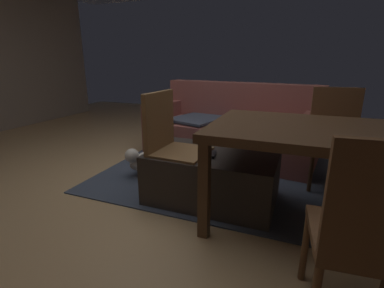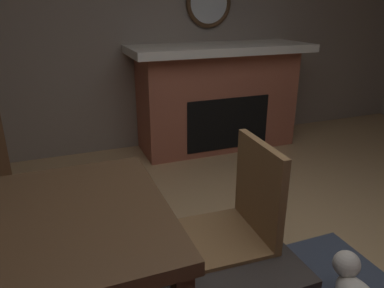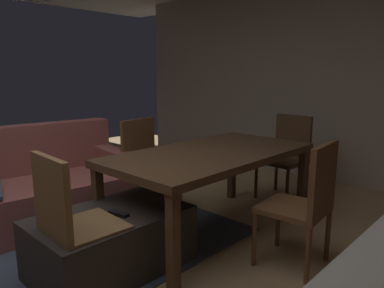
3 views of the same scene
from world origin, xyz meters
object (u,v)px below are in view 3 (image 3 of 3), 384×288
at_px(dining_table, 211,159).
at_px(potted_plant, 215,155).
at_px(couch, 16,194).
at_px(dining_chair_west, 71,218).
at_px(dining_chair_north, 146,159).
at_px(dining_chair_south, 306,199).
at_px(tv_remote, 119,214).
at_px(ottoman_coffee_table, 112,242).
at_px(dining_chair_east, 287,152).

distance_m(dining_table, potted_plant, 1.84).
xyz_separation_m(couch, dining_table, (1.14, -1.37, 0.35)).
bearing_deg(couch, dining_chair_west, -97.37).
relative_size(dining_chair_north, dining_chair_south, 1.00).
relative_size(dining_table, dining_chair_south, 1.98).
height_order(dining_chair_south, potted_plant, dining_chair_south).
distance_m(tv_remote, dining_chair_north, 1.27).
bearing_deg(tv_remote, potted_plant, 14.22).
distance_m(ottoman_coffee_table, dining_chair_west, 0.47).
bearing_deg(dining_chair_south, dining_chair_east, 33.77).
bearing_deg(dining_chair_west, dining_chair_east, -0.19).
distance_m(couch, dining_chair_north, 1.25).
distance_m(dining_chair_east, dining_chair_north, 1.59).
xyz_separation_m(tv_remote, dining_table, (0.95, -0.03, 0.23)).
relative_size(dining_table, potted_plant, 3.51).
distance_m(couch, potted_plant, 2.55).
height_order(dining_chair_east, dining_chair_south, same).
bearing_deg(dining_chair_north, dining_chair_west, -146.23).
bearing_deg(tv_remote, dining_table, -12.40).
height_order(dining_table, dining_chair_south, dining_chair_south).
xyz_separation_m(couch, potted_plant, (2.54, -0.24, -0.02)).
bearing_deg(dining_chair_west, potted_plant, 22.46).
distance_m(couch, dining_chair_east, 2.82).
bearing_deg(ottoman_coffee_table, potted_plant, 23.44).
relative_size(tv_remote, dining_table, 0.09).
distance_m(couch, dining_chair_west, 1.39).
bearing_deg(dining_chair_east, potted_plant, 85.47).
bearing_deg(couch, dining_chair_north, -23.47).
bearing_deg(dining_table, couch, 129.74).
xyz_separation_m(couch, dining_chair_south, (1.15, -2.25, 0.21)).
bearing_deg(tv_remote, dining_chair_west, 172.58).
relative_size(dining_chair_north, potted_plant, 1.77).
relative_size(couch, dining_chair_south, 2.32).
distance_m(tv_remote, dining_chair_south, 1.32).
bearing_deg(ottoman_coffee_table, dining_chair_north, 38.98).
xyz_separation_m(tv_remote, dining_chair_north, (0.94, 0.85, 0.08)).
xyz_separation_m(dining_chair_north, potted_plant, (1.41, 0.25, -0.23)).
xyz_separation_m(ottoman_coffee_table, potted_plant, (2.37, 1.03, 0.08)).
relative_size(dining_table, dining_chair_north, 1.98).
distance_m(couch, dining_chair_south, 2.53).
bearing_deg(ottoman_coffee_table, dining_table, -5.79).
bearing_deg(potted_plant, couch, 174.59).
relative_size(dining_chair_east, dining_chair_south, 1.00).
height_order(couch, dining_table, couch).
relative_size(ottoman_coffee_table, dining_chair_east, 1.14).
xyz_separation_m(dining_table, potted_plant, (1.40, 1.13, -0.37)).
bearing_deg(dining_chair_north, dining_chair_south, -89.47).
bearing_deg(couch, dining_chair_east, -29.25).
bearing_deg(potted_plant, dining_chair_east, -94.53).
distance_m(dining_chair_west, potted_plant, 2.95).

